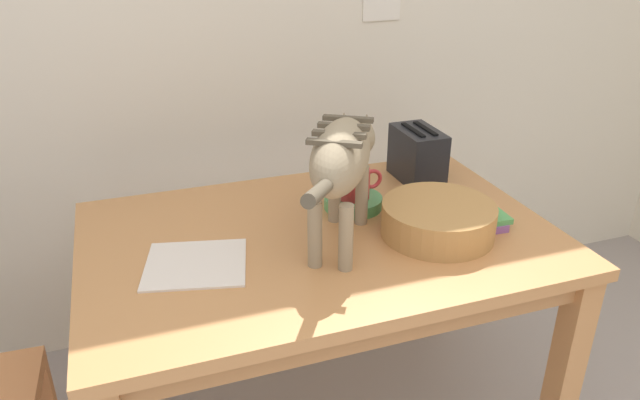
# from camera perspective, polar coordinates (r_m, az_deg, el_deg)

# --- Properties ---
(wall_rear) EXTENTS (4.61, 0.11, 2.50)m
(wall_rear) POSITION_cam_1_polar(r_m,az_deg,el_deg) (2.18, -7.87, 18.21)
(wall_rear) COLOR silver
(wall_rear) RESTS_ON ground_plane
(dining_table) EXTENTS (1.27, 0.84, 0.73)m
(dining_table) POSITION_cam_1_polar(r_m,az_deg,el_deg) (1.68, -0.00, -5.85)
(dining_table) COLOR #BF8049
(dining_table) RESTS_ON ground_plane
(cat) EXTENTS (0.37, 0.56, 0.33)m
(cat) POSITION_cam_1_polar(r_m,az_deg,el_deg) (1.52, 2.19, 4.06)
(cat) COLOR gray
(cat) RESTS_ON dining_table
(saucer_bowl) EXTENTS (0.17, 0.17, 0.03)m
(saucer_bowl) POSITION_cam_1_polar(r_m,az_deg,el_deg) (1.78, 3.17, -0.20)
(saucer_bowl) COLOR #499A55
(saucer_bowl) RESTS_ON dining_table
(coffee_mug) EXTENTS (0.14, 0.10, 0.09)m
(coffee_mug) POSITION_cam_1_polar(r_m,az_deg,el_deg) (1.75, 3.32, 1.65)
(coffee_mug) COLOR #C93638
(coffee_mug) RESTS_ON saucer_bowl
(magazine) EXTENTS (0.29, 0.28, 0.01)m
(magazine) POSITION_cam_1_polar(r_m,az_deg,el_deg) (1.52, -11.78, -6.00)
(magazine) COLOR silver
(magazine) RESTS_ON dining_table
(book_stack) EXTENTS (0.19, 0.13, 0.04)m
(book_stack) POSITION_cam_1_polar(r_m,az_deg,el_deg) (1.72, 14.42, -1.93)
(book_stack) COLOR #895496
(book_stack) RESTS_ON dining_table
(wicker_basket) EXTENTS (0.31, 0.31, 0.09)m
(wicker_basket) POSITION_cam_1_polar(r_m,az_deg,el_deg) (1.64, 11.21, -1.80)
(wicker_basket) COLOR #B48146
(wicker_basket) RESTS_ON dining_table
(toaster) EXTENTS (0.12, 0.20, 0.18)m
(toaster) POSITION_cam_1_polar(r_m,az_deg,el_deg) (1.97, 9.28, 4.28)
(toaster) COLOR black
(toaster) RESTS_ON dining_table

